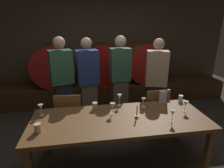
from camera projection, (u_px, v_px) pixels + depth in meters
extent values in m
plane|color=#3F3A33|center=(118.00, 158.00, 2.72)|extent=(9.08, 9.08, 0.00)
cube|color=brown|center=(99.00, 47.00, 4.92)|extent=(6.99, 0.24, 2.59)
cube|color=#4C2D16|center=(102.00, 91.00, 4.75)|extent=(6.29, 0.90, 0.45)
cylinder|color=brown|center=(55.00, 65.00, 4.35)|extent=(0.98, 0.73, 0.98)
cylinder|color=#B21C16|center=(52.00, 69.00, 3.99)|extent=(0.99, 0.03, 0.99)
cylinder|color=#B21C16|center=(57.00, 62.00, 4.71)|extent=(0.99, 0.03, 0.99)
cylinder|color=#2D2D33|center=(55.00, 65.00, 4.35)|extent=(0.98, 0.04, 0.98)
cylinder|color=#513319|center=(102.00, 64.00, 4.52)|extent=(0.98, 0.73, 0.98)
cylinder|color=#9E1411|center=(104.00, 67.00, 4.16)|extent=(0.99, 0.03, 0.99)
cylinder|color=#9E1411|center=(101.00, 61.00, 4.88)|extent=(0.99, 0.03, 0.99)
cylinder|color=#2D2D33|center=(102.00, 64.00, 4.52)|extent=(0.98, 0.04, 0.98)
cylinder|color=brown|center=(144.00, 62.00, 4.68)|extent=(0.98, 0.73, 0.98)
cylinder|color=#B21C16|center=(149.00, 66.00, 4.32)|extent=(0.99, 0.03, 0.99)
cylinder|color=#B21C16|center=(139.00, 59.00, 5.04)|extent=(0.99, 0.03, 0.99)
cylinder|color=#2D2D33|center=(144.00, 62.00, 4.68)|extent=(0.98, 0.04, 0.98)
cube|color=brown|center=(120.00, 120.00, 2.39)|extent=(2.30, 0.87, 0.05)
cube|color=brown|center=(208.00, 153.00, 2.31)|extent=(0.07, 0.07, 0.69)
cube|color=brown|center=(44.00, 135.00, 2.70)|extent=(0.07, 0.07, 0.69)
cube|color=brown|center=(178.00, 123.00, 3.01)|extent=(0.07, 0.07, 0.69)
cube|color=olive|center=(70.00, 116.00, 3.04)|extent=(0.42, 0.42, 0.04)
cube|color=olive|center=(68.00, 108.00, 2.80)|extent=(0.40, 0.06, 0.42)
cube|color=olive|center=(82.00, 122.00, 3.29)|extent=(0.05, 0.05, 0.42)
cube|color=olive|center=(62.00, 123.00, 3.26)|extent=(0.05, 0.05, 0.42)
cube|color=olive|center=(81.00, 133.00, 2.97)|extent=(0.05, 0.05, 0.42)
cube|color=olive|center=(59.00, 134.00, 2.94)|extent=(0.05, 0.05, 0.42)
cube|color=olive|center=(152.00, 110.00, 3.24)|extent=(0.43, 0.43, 0.04)
cube|color=olive|center=(158.00, 102.00, 3.00)|extent=(0.40, 0.08, 0.42)
cube|color=olive|center=(155.00, 116.00, 3.50)|extent=(0.05, 0.05, 0.42)
cube|color=olive|center=(139.00, 118.00, 3.43)|extent=(0.05, 0.05, 0.42)
cube|color=olive|center=(164.00, 125.00, 3.19)|extent=(0.05, 0.05, 0.42)
cube|color=olive|center=(146.00, 128.00, 3.11)|extent=(0.05, 0.05, 0.42)
cube|color=black|center=(65.00, 106.00, 3.36)|extent=(0.35, 0.28, 0.90)
cube|color=#336047|center=(61.00, 67.00, 3.12)|extent=(0.43, 0.34, 0.58)
sphere|color=#D8A884|center=(59.00, 43.00, 2.99)|extent=(0.20, 0.20, 0.20)
cube|color=brown|center=(89.00, 104.00, 3.50)|extent=(0.34, 0.26, 0.84)
cube|color=navy|center=(87.00, 67.00, 3.26)|extent=(0.42, 0.32, 0.62)
sphere|color=#D8A884|center=(86.00, 43.00, 3.13)|extent=(0.20, 0.20, 0.20)
cube|color=brown|center=(120.00, 100.00, 3.68)|extent=(0.32, 0.23, 0.85)
cube|color=#336047|center=(120.00, 65.00, 3.44)|extent=(0.40, 0.27, 0.62)
sphere|color=beige|center=(120.00, 41.00, 3.30)|extent=(0.21, 0.21, 0.21)
cube|color=black|center=(154.00, 104.00, 3.55)|extent=(0.35, 0.28, 0.80)
cube|color=tan|center=(157.00, 68.00, 3.32)|extent=(0.43, 0.34, 0.64)
sphere|color=#D8A884|center=(159.00, 44.00, 3.18)|extent=(0.20, 0.20, 0.20)
cylinder|color=olive|center=(137.00, 117.00, 2.39)|extent=(0.05, 0.05, 0.02)
cylinder|color=#EDE5CC|center=(137.00, 111.00, 2.36)|extent=(0.02, 0.02, 0.14)
cone|color=yellow|center=(137.00, 105.00, 2.33)|extent=(0.01, 0.01, 0.02)
cylinder|color=silver|center=(163.00, 97.00, 2.80)|extent=(0.11, 0.11, 0.19)
cylinder|color=silver|center=(42.00, 115.00, 2.45)|extent=(0.06, 0.06, 0.00)
cylinder|color=silver|center=(41.00, 112.00, 2.43)|extent=(0.01, 0.01, 0.09)
cone|color=silver|center=(41.00, 107.00, 2.41)|extent=(0.06, 0.06, 0.07)
cylinder|color=silver|center=(113.00, 114.00, 2.49)|extent=(0.06, 0.06, 0.00)
cylinder|color=silver|center=(113.00, 111.00, 2.47)|extent=(0.01, 0.01, 0.09)
cone|color=silver|center=(113.00, 105.00, 2.45)|extent=(0.07, 0.07, 0.07)
cylinder|color=white|center=(119.00, 105.00, 2.74)|extent=(0.06, 0.06, 0.00)
cylinder|color=white|center=(119.00, 103.00, 2.72)|extent=(0.01, 0.01, 0.09)
cone|color=white|center=(119.00, 97.00, 2.69)|extent=(0.07, 0.07, 0.09)
cylinder|color=silver|center=(143.00, 107.00, 2.69)|extent=(0.06, 0.06, 0.00)
cylinder|color=silver|center=(143.00, 105.00, 2.67)|extent=(0.01, 0.01, 0.07)
cone|color=silver|center=(144.00, 100.00, 2.65)|extent=(0.06, 0.06, 0.07)
cylinder|color=silver|center=(172.00, 122.00, 2.29)|extent=(0.06, 0.06, 0.00)
cylinder|color=silver|center=(172.00, 118.00, 2.27)|extent=(0.01, 0.01, 0.09)
cone|color=silver|center=(173.00, 113.00, 2.25)|extent=(0.06, 0.06, 0.07)
cylinder|color=white|center=(184.00, 111.00, 2.56)|extent=(0.06, 0.06, 0.00)
cylinder|color=white|center=(185.00, 109.00, 2.54)|extent=(0.01, 0.01, 0.08)
cone|color=white|center=(186.00, 104.00, 2.52)|extent=(0.07, 0.07, 0.08)
cylinder|color=beige|center=(38.00, 128.00, 2.06)|extent=(0.08, 0.08, 0.10)
cylinder|color=beige|center=(95.00, 106.00, 2.61)|extent=(0.07, 0.07, 0.10)
cylinder|color=white|center=(181.00, 98.00, 2.86)|extent=(0.07, 0.07, 0.10)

